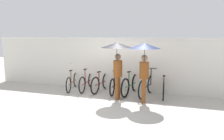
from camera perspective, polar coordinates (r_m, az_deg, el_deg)
The scene contains 11 objects.
ground_plane at distance 7.47m, azimuth -2.42°, elevation -8.84°, with size 30.00×30.00×0.00m, color #B7B2A8.
back_wall at distance 9.05m, azimuth 1.77°, elevation 1.49°, with size 11.77×0.12×2.18m.
parked_bicycle_0 at distance 9.39m, azimuth -10.29°, elevation -2.96°, with size 0.52×1.70×1.06m.
parked_bicycle_1 at distance 9.20m, azimuth -6.56°, elevation -3.05°, with size 0.44×1.75×1.06m.
parked_bicycle_2 at distance 8.96m, azimuth -2.87°, elevation -3.32°, with size 0.44×1.68×0.97m.
parked_bicycle_3 at distance 8.77m, azimuth 0.97°, elevation -3.60°, with size 0.44×1.77×1.06m.
parked_bicycle_4 at distance 8.56m, azimuth 4.92°, elevation -3.82°, with size 0.50×1.76×1.06m.
parked_bicycle_5 at distance 8.40m, azimuth 9.02°, elevation -4.23°, with size 0.50×1.68×1.02m.
parked_bicycle_6 at distance 8.40m, azimuth 13.32°, elevation -4.49°, with size 0.44×1.62×1.09m.
pedestrian_leading at distance 7.61m, azimuth 1.33°, elevation 4.20°, with size 1.09×1.09×2.05m.
pedestrian_center at distance 7.31m, azimuth 8.46°, elevation 3.71°, with size 1.04×1.04×2.04m.
Camera 1 is at (2.43, -6.66, 2.33)m, focal length 35.00 mm.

